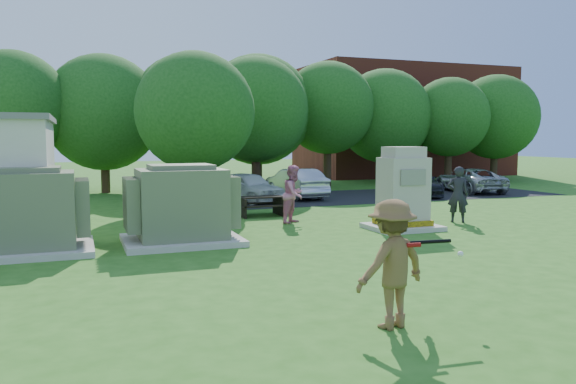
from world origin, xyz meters
name	(u,v)px	position (x,y,z in m)	size (l,w,h in m)	color
ground	(356,272)	(0.00, 0.00, 0.00)	(120.00, 120.00, 0.00)	#2D6619
brick_building	(403,122)	(18.00, 27.00, 4.00)	(15.00, 8.00, 8.00)	maroon
parking_strip	(355,196)	(7.00, 13.50, 0.01)	(20.00, 6.00, 0.01)	#232326
transformer_left	(26,213)	(-6.50, 4.50, 0.97)	(3.00, 2.40, 2.07)	beige
transformer_right	(181,206)	(-2.80, 4.50, 0.97)	(3.00, 2.40, 2.07)	beige
generator_cabinet	(403,193)	(3.86, 4.39, 1.09)	(2.05, 1.68, 2.50)	beige
picnic_table	(260,204)	(0.72, 8.71, 0.44)	(1.64, 1.23, 0.70)	black
batter	(392,264)	(-1.11, -3.21, 0.94)	(1.21, 0.70, 1.88)	brown
person_by_generator	(458,194)	(6.31, 4.98, 0.92)	(0.67, 0.44, 1.84)	black
person_at_picnic	(294,194)	(1.23, 6.73, 0.94)	(0.92, 0.71, 1.89)	#C16687
car_white	(248,187)	(1.58, 13.10, 0.65)	(1.55, 3.84, 1.31)	white
car_silver_a	(296,183)	(4.12, 13.91, 0.68)	(1.44, 4.13, 1.36)	silver
car_dark	(415,182)	(9.94, 12.97, 0.65)	(1.81, 4.46, 1.29)	black
car_silver_b	(469,180)	(13.49, 13.42, 0.61)	(2.02, 4.38, 1.22)	#A9A9AD
batting_equipment	(429,245)	(-0.53, -3.27, 1.19)	(1.17, 0.30, 0.32)	black
tree_row	(221,111)	(1.75, 18.50, 4.15)	(41.30, 13.30, 7.30)	#47301E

